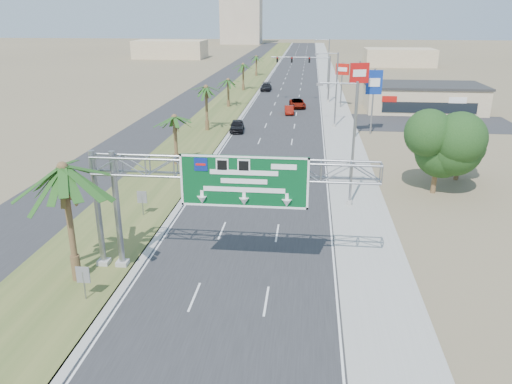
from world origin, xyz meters
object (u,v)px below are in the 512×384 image
object	(u,v)px
sign_gantry	(218,177)
signal_mast	(317,75)
pole_sign_red_near	(359,78)
store_building	(423,98)
pole_sign_red_far	(342,72)
car_left_lane	(237,126)
palm_near	(62,168)
pole_sign_blue	(374,85)
car_mid_lane	(289,110)
car_right_lane	(297,104)
car_far	(266,87)

from	to	relation	value
sign_gantry	signal_mast	bearing A→B (deg)	84.26
sign_gantry	pole_sign_red_near	size ratio (longest dim) A/B	1.78
store_building	pole_sign_red_far	xyz separation A→B (m)	(-12.88, 1.43, 3.76)
pole_sign_red_near	car_left_lane	bearing A→B (deg)	173.40
palm_near	pole_sign_blue	xyz separation A→B (m)	(21.20, 40.44, -0.67)
store_building	palm_near	bearing A→B (deg)	-118.28
palm_near	car_mid_lane	distance (m)	54.20
signal_mast	pole_sign_red_near	world-z (taller)	pole_sign_red_near
car_right_lane	car_left_lane	bearing A→B (deg)	-119.75
palm_near	car_right_lane	bearing A→B (deg)	79.17
store_building	car_right_lane	world-z (taller)	store_building
car_left_lane	pole_sign_red_near	distance (m)	16.85
palm_near	pole_sign_blue	size ratio (longest dim) A/B	1.00
palm_near	car_mid_lane	world-z (taller)	palm_near
car_mid_lane	car_far	size ratio (longest dim) A/B	0.76
signal_mast	car_far	size ratio (longest dim) A/B	2.02
car_left_lane	pole_sign_red_far	xyz separation A→B (m)	(14.62, 19.50, 5.00)
sign_gantry	car_right_lane	distance (m)	56.93
sign_gantry	car_left_lane	xyz separation A→B (m)	(-4.44, 38.01, -5.29)
car_far	pole_sign_red_far	size ratio (longest dim) A/B	0.69
pole_sign_red_near	car_right_lane	bearing A→B (deg)	111.13
car_right_lane	palm_near	bearing A→B (deg)	-108.60
signal_mast	car_far	distance (m)	17.37
car_far	pole_sign_blue	distance (m)	41.11
palm_near	car_mid_lane	bearing A→B (deg)	79.23
car_far	car_left_lane	bearing A→B (deg)	-90.92
palm_near	pole_sign_blue	world-z (taller)	palm_near
sign_gantry	store_building	size ratio (longest dim) A/B	0.93
store_building	car_right_lane	size ratio (longest dim) A/B	3.49
sign_gantry	signal_mast	xyz separation A→B (m)	(6.23, 62.05, -1.21)
pole_sign_red_far	store_building	bearing A→B (deg)	-6.35
car_left_lane	car_mid_lane	bearing A→B (deg)	58.67
car_right_lane	pole_sign_red_far	bearing A→B (deg)	-0.44
sign_gantry	store_building	distance (m)	60.77
signal_mast	sign_gantry	bearing A→B (deg)	-95.74
signal_mast	pole_sign_blue	bearing A→B (deg)	-73.83
sign_gantry	car_far	size ratio (longest dim) A/B	3.30
sign_gantry	car_far	distance (m)	75.85
car_left_lane	pole_sign_red_far	world-z (taller)	pole_sign_red_far
car_mid_lane	pole_sign_red_near	bearing A→B (deg)	-63.71
sign_gantry	store_building	world-z (taller)	sign_gantry
car_right_lane	pole_sign_red_near	distance (m)	22.84
car_right_lane	pole_sign_red_far	world-z (taller)	pole_sign_red_far
car_left_lane	pole_sign_blue	size ratio (longest dim) A/B	0.54
pole_sign_red_far	car_mid_lane	bearing A→B (deg)	-141.57
palm_near	car_right_lane	xyz separation A→B (m)	(11.20, 58.52, -6.21)
sign_gantry	pole_sign_red_near	xyz separation A→B (m)	(10.93, 36.23, 1.37)
car_mid_lane	pole_sign_red_far	world-z (taller)	pole_sign_red_far
car_left_lane	car_mid_lane	distance (m)	14.42
car_mid_lane	signal_mast	bearing A→B (deg)	63.58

